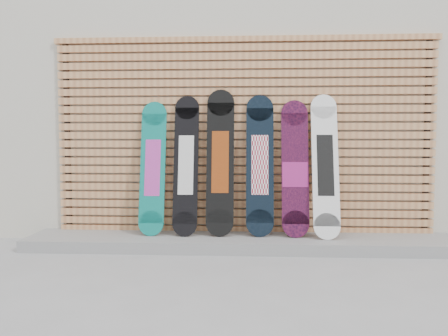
# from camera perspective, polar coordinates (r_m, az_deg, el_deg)

# --- Properties ---
(ground) EXTENTS (80.00, 80.00, 0.00)m
(ground) POSITION_cam_1_polar(r_m,az_deg,el_deg) (4.09, 4.51, -12.64)
(ground) COLOR #939396
(ground) RESTS_ON ground
(building) EXTENTS (12.00, 5.00, 3.60)m
(building) POSITION_cam_1_polar(r_m,az_deg,el_deg) (7.48, 7.77, 8.57)
(building) COLOR beige
(building) RESTS_ON ground
(concrete_step) EXTENTS (4.60, 0.70, 0.12)m
(concrete_step) POSITION_cam_1_polar(r_m,az_deg,el_deg) (4.73, 2.46, -9.65)
(concrete_step) COLOR gray
(concrete_step) RESTS_ON ground
(slat_wall) EXTENTS (4.26, 0.08, 2.29)m
(slat_wall) POSITION_cam_1_polar(r_m,az_deg,el_deg) (4.90, 2.54, 4.33)
(slat_wall) COLOR tan
(slat_wall) RESTS_ON ground
(snowboard_0) EXTENTS (0.27, 0.30, 1.46)m
(snowboard_0) POSITION_cam_1_polar(r_m,az_deg,el_deg) (4.84, -9.29, 0.04)
(snowboard_0) COLOR #0C786E
(snowboard_0) RESTS_ON concrete_step
(snowboard_1) EXTENTS (0.27, 0.32, 1.52)m
(snowboard_1) POSITION_cam_1_polar(r_m,az_deg,el_deg) (4.77, -4.98, 0.40)
(snowboard_1) COLOR black
(snowboard_1) RESTS_ON concrete_step
(snowboard_2) EXTENTS (0.30, 0.30, 1.59)m
(snowboard_2) POSITION_cam_1_polar(r_m,az_deg,el_deg) (4.74, -0.49, 0.80)
(snowboard_2) COLOR black
(snowboard_2) RESTS_ON concrete_step
(snowboard_3) EXTENTS (0.30, 0.29, 1.53)m
(snowboard_3) POSITION_cam_1_polar(r_m,az_deg,el_deg) (4.74, 4.71, 0.42)
(snowboard_3) COLOR black
(snowboard_3) RESTS_ON concrete_step
(snowboard_4) EXTENTS (0.29, 0.31, 1.47)m
(snowboard_4) POSITION_cam_1_polar(r_m,az_deg,el_deg) (4.75, 9.26, -0.10)
(snowboard_4) COLOR black
(snowboard_4) RESTS_ON concrete_step
(snowboard_5) EXTENTS (0.28, 0.39, 1.53)m
(snowboard_5) POSITION_cam_1_polar(r_m,az_deg,el_deg) (4.76, 13.08, 0.36)
(snowboard_5) COLOR white
(snowboard_5) RESTS_ON concrete_step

